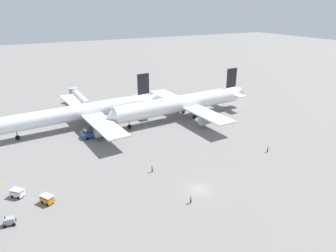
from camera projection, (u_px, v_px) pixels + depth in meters
ground_plane at (199, 189)px, 64.22m from camera, size 600.00×600.00×0.00m
airliner_at_gate_left at (83, 112)px, 96.22m from camera, size 53.78×48.65×14.58m
airliner_being_pushed at (182, 104)px, 103.53m from camera, size 53.76×43.13×14.97m
pushback_tug at (92, 133)px, 89.60m from camera, size 9.71×3.83×2.94m
gse_gpu_cart_small at (9, 221)px, 53.65m from camera, size 2.28×1.85×1.90m
gse_baggage_cart_trailing at (17, 193)px, 61.51m from camera, size 3.05×3.04×1.71m
gse_baggage_cart_near_cluster at (47, 199)px, 59.57m from camera, size 2.78×3.15×1.71m
ground_crew_ramp_agent_by_cones at (152, 168)px, 70.72m from camera, size 0.36×0.36×1.72m
ground_crew_marshaller_foreground at (268, 149)px, 80.38m from camera, size 0.36×0.36×1.58m
ground_crew_wing_walker_right at (191, 199)px, 59.60m from camera, size 0.36×0.36×1.59m
jet_bridge at (79, 97)px, 115.24m from camera, size 3.84×21.45×5.60m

